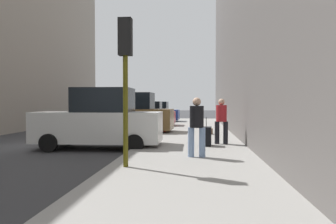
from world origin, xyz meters
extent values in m
plane|color=#38383A|center=(0.00, 0.00, 0.00)|extent=(120.00, 120.00, 0.00)
cube|color=gray|center=(6.00, 0.00, 0.07)|extent=(4.00, 40.00, 0.15)
cube|color=silver|center=(2.60, -0.40, 0.82)|extent=(4.63, 1.92, 1.10)
cube|color=black|center=(2.80, -0.39, 1.80)|extent=(2.10, 1.60, 0.90)
cylinder|color=black|center=(1.09, 0.50, 0.32)|extent=(0.64, 0.23, 0.64)
cylinder|color=black|center=(1.12, -1.34, 0.32)|extent=(0.64, 0.23, 0.64)
cylinder|color=black|center=(4.08, 0.55, 0.32)|extent=(0.64, 0.23, 0.64)
cylinder|color=black|center=(4.11, -1.29, 0.32)|extent=(0.64, 0.23, 0.64)
cube|color=brown|center=(2.60, 5.26, 0.82)|extent=(4.67, 2.01, 1.10)
cube|color=black|center=(2.80, 5.25, 1.80)|extent=(2.13, 1.64, 0.90)
cylinder|color=black|center=(1.14, 6.23, 0.32)|extent=(0.65, 0.24, 0.64)
cylinder|color=black|center=(1.07, 4.39, 0.32)|extent=(0.65, 0.24, 0.64)
cylinder|color=black|center=(4.13, 6.12, 0.32)|extent=(0.65, 0.24, 0.64)
cylinder|color=black|center=(4.06, 4.28, 0.32)|extent=(0.65, 0.24, 0.64)
cube|color=#B2191E|center=(2.60, 10.13, 0.69)|extent=(4.21, 1.85, 0.84)
cube|color=black|center=(2.80, 10.13, 1.44)|extent=(1.89, 1.57, 0.70)
cylinder|color=black|center=(1.24, 11.05, 0.32)|extent=(0.64, 0.22, 0.64)
cylinder|color=black|center=(1.23, 9.21, 0.32)|extent=(0.64, 0.22, 0.64)
cylinder|color=black|center=(3.97, 11.05, 0.32)|extent=(0.64, 0.22, 0.64)
cylinder|color=black|center=(3.96, 9.21, 0.32)|extent=(0.64, 0.22, 0.64)
cube|color=navy|center=(2.60, 15.08, 0.69)|extent=(4.25, 1.96, 0.84)
cube|color=black|center=(2.80, 15.07, 1.44)|extent=(1.94, 1.62, 0.70)
cylinder|color=black|center=(1.26, 16.04, 0.32)|extent=(0.65, 0.24, 0.64)
cylinder|color=black|center=(1.21, 14.20, 0.32)|extent=(0.65, 0.24, 0.64)
cylinder|color=black|center=(3.99, 15.95, 0.32)|extent=(0.65, 0.24, 0.64)
cylinder|color=black|center=(3.94, 14.12, 0.32)|extent=(0.65, 0.24, 0.64)
cylinder|color=red|center=(4.45, 5.11, 0.43)|extent=(0.22, 0.22, 0.55)
sphere|color=red|center=(4.45, 5.11, 0.76)|extent=(0.20, 0.20, 0.20)
cylinder|color=red|center=(4.29, 5.11, 0.45)|extent=(0.10, 0.09, 0.09)
cylinder|color=red|center=(4.61, 5.11, 0.45)|extent=(0.10, 0.09, 0.09)
cylinder|color=#514C0F|center=(4.50, -4.37, 1.95)|extent=(0.12, 0.12, 3.60)
cube|color=black|center=(4.50, -4.37, 3.30)|extent=(0.32, 0.24, 0.90)
sphere|color=red|center=(4.50, -4.24, 3.58)|extent=(0.14, 0.14, 0.14)
sphere|color=yellow|center=(4.50, -4.24, 3.30)|extent=(0.14, 0.14, 0.14)
sphere|color=green|center=(4.50, -4.24, 3.02)|extent=(0.14, 0.14, 0.14)
cylinder|color=black|center=(6.98, 0.29, 0.57)|extent=(0.18, 0.18, 0.85)
cylinder|color=black|center=(7.30, 0.30, 0.57)|extent=(0.18, 0.18, 0.85)
cylinder|color=#A51E23|center=(7.14, 0.30, 1.31)|extent=(0.41, 0.41, 0.62)
sphere|color=tan|center=(7.14, 0.30, 1.74)|extent=(0.24, 0.24, 0.24)
cylinder|color=#728CB2|center=(6.38, -2.79, 0.57)|extent=(0.19, 0.19, 0.85)
cylinder|color=#728CB2|center=(6.06, -2.77, 0.57)|extent=(0.19, 0.19, 0.85)
cylinder|color=black|center=(6.22, -2.78, 1.31)|extent=(0.42, 0.42, 0.62)
sphere|color=tan|center=(6.22, -2.78, 1.74)|extent=(0.24, 0.24, 0.24)
cube|color=black|center=(6.56, -0.27, 0.49)|extent=(0.40, 0.58, 0.68)
cylinder|color=#333333|center=(6.56, -0.27, 1.01)|extent=(0.02, 0.02, 0.36)
cube|color=#472D19|center=(6.83, 4.14, 0.29)|extent=(0.32, 0.44, 0.28)
camera|label=1|loc=(6.24, -12.18, 1.72)|focal=35.00mm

